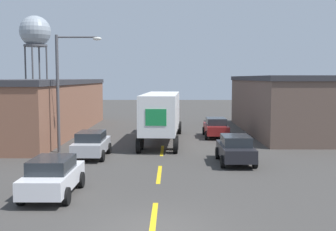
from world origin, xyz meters
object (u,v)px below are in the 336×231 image
parked_car_left_near (53,176)px  water_tower (35,33)px  parked_car_right_mid (235,149)px  semi_truck (162,112)px  street_lamp (64,84)px  parked_car_left_far (91,144)px  parked_car_right_far (216,127)px

parked_car_left_near → water_tower: size_ratio=0.28×
parked_car_right_mid → water_tower: bearing=119.0°
semi_truck → parked_car_right_mid: semi_truck is taller
parked_car_left_near → semi_truck: bearing=74.6°
water_tower → street_lamp: size_ratio=2.02×
parked_car_right_mid → parked_car_left_near: size_ratio=1.00×
street_lamp → parked_car_right_mid: bearing=-18.1°
parked_car_left_near → parked_car_left_far: bearing=90.0°
parked_car_left_far → parked_car_left_near: 8.38m
parked_car_right_far → water_tower: water_tower is taller
parked_car_left_near → street_lamp: (-2.08, 10.14, 3.63)m
water_tower → street_lamp: bearing=-70.2°
semi_truck → parked_car_left_near: 15.82m
parked_car_left_far → parked_car_right_mid: bearing=-11.2°
semi_truck → parked_car_left_near: size_ratio=2.95×
parked_car_right_far → parked_car_left_near: size_ratio=1.00×
semi_truck → parked_car_right_mid: (4.31, -8.50, -1.40)m
semi_truck → parked_car_right_mid: bearing=-60.5°
parked_car_left_near → parked_car_right_far: bearing=63.7°
parked_car_right_far → parked_car_left_near: same height
semi_truck → parked_car_left_far: (-4.18, -6.81, -1.40)m
parked_car_left_near → street_lamp: size_ratio=0.56×
parked_car_right_mid → parked_car_left_far: (-8.49, 1.69, 0.00)m
semi_truck → parked_car_left_far: 8.12m
water_tower → street_lamp: 48.08m
parked_car_left_far → water_tower: bearing=111.3°
parked_car_left_far → street_lamp: 4.54m
parked_car_left_far → water_tower: 51.12m
parked_car_left_far → parked_car_left_near: (0.00, -8.38, 0.00)m
water_tower → parked_car_right_far: bearing=-54.7°
parked_car_right_mid → water_tower: water_tower is taller
semi_truck → street_lamp: size_ratio=1.64×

